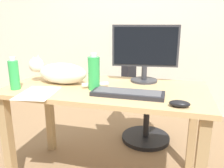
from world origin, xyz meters
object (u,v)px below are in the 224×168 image
computer_mouse (180,104)px  water_bottle (14,75)px  spray_bottle (94,73)px  cat (60,72)px  monitor (145,51)px  office_chair (142,104)px  keyboard (128,93)px

computer_mouse → water_bottle: bearing=176.8°
computer_mouse → spray_bottle: 0.58m
cat → computer_mouse: size_ratio=5.59×
monitor → spray_bottle: size_ratio=1.99×
office_chair → monitor: (0.07, -0.47, 0.58)m
keyboard → water_bottle: (-0.75, -0.06, 0.09)m
monitor → computer_mouse: 0.59m
cat → computer_mouse: (0.83, -0.28, -0.06)m
office_chair → water_bottle: bearing=-129.3°
office_chair → spray_bottle: bearing=-106.5°
monitor → cat: 0.64m
computer_mouse → water_bottle: (-1.05, 0.06, 0.08)m
cat → water_bottle: 0.31m
keyboard → computer_mouse: size_ratio=4.00×
keyboard → water_bottle: 0.75m
keyboard → spray_bottle: 0.27m
keyboard → spray_bottle: size_ratio=1.83×
computer_mouse → monitor: bearing=117.2°
keyboard → spray_bottle: bearing=163.1°
cat → spray_bottle: size_ratio=2.56×
office_chair → monitor: 0.75m
monitor → water_bottle: 0.92m
office_chair → cat: size_ratio=1.46×
computer_mouse → cat: bearing=161.6°
keyboard → computer_mouse: (0.30, -0.12, 0.00)m
cat → computer_mouse: cat is taller
computer_mouse → keyboard: bearing=158.3°
office_chair → keyboard: (0.02, -0.83, 0.37)m
office_chair → computer_mouse: size_ratio=8.14×
spray_bottle → water_bottle: bearing=-165.1°
spray_bottle → office_chair: bearing=73.5°
water_bottle → monitor: bearing=28.2°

